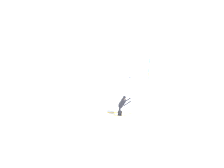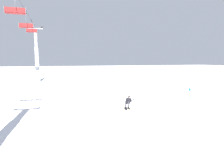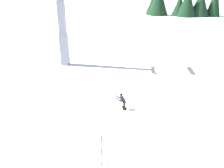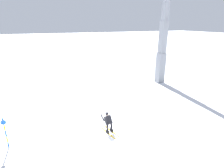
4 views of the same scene
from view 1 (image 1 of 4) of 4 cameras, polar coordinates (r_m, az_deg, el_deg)
name	(u,v)px [view 1 (image 1 of 4)]	position (r m, az deg, el deg)	size (l,w,h in m)	color
ground_plane	(106,111)	(16.38, -1.47, -6.38)	(260.00, 260.00, 0.00)	white
skier_carving_main	(122,104)	(15.60, 2.43, -4.78)	(1.80, 0.91, 1.50)	yellow
trail_marker_pole	(149,69)	(20.81, 8.72, 3.53)	(0.07, 0.28, 1.98)	blue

